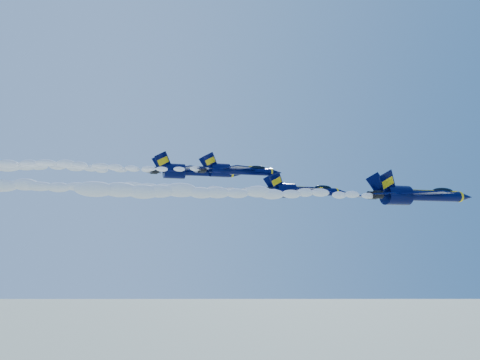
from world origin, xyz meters
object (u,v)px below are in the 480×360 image
object	(u,v)px
jet_lead	(417,195)
jet_third	(236,170)
jet_second	(302,191)
jet_fourth	(193,171)

from	to	relation	value
jet_lead	jet_third	bearing A→B (deg)	146.21
jet_second	jet_third	size ratio (longest dim) A/B	1.04
jet_third	jet_fourth	distance (m)	11.83
jet_third	jet_fourth	xyz separation A→B (m)	(-5.08, 10.65, 0.91)
jet_second	jet_fourth	distance (m)	21.99
jet_second	jet_third	world-z (taller)	jet_third
jet_lead	jet_third	distance (m)	29.86
jet_lead	jet_fourth	world-z (taller)	jet_fourth
jet_lead	jet_fourth	size ratio (longest dim) A/B	1.07
jet_third	jet_fourth	size ratio (longest dim) A/B	0.83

